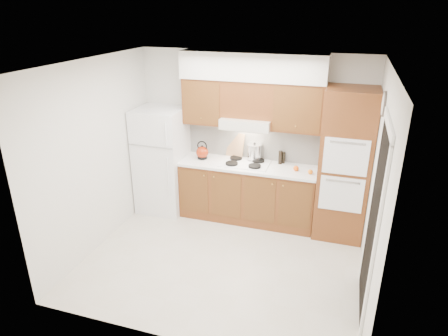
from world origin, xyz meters
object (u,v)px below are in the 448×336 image
at_px(fridge, 162,160).
at_px(oven_cabinet, 344,165).
at_px(stock_pot, 254,152).
at_px(kettle, 202,152).

xyz_separation_m(fridge, oven_cabinet, (2.85, 0.03, 0.24)).
xyz_separation_m(fridge, stock_pot, (1.48, 0.25, 0.22)).
height_order(oven_cabinet, kettle, oven_cabinet).
height_order(fridge, stock_pot, fridge).
bearing_deg(kettle, stock_pot, 4.10).
xyz_separation_m(oven_cabinet, stock_pot, (-1.37, 0.22, -0.02)).
height_order(oven_cabinet, stock_pot, oven_cabinet).
bearing_deg(kettle, oven_cabinet, -9.67).
relative_size(oven_cabinet, stock_pot, 9.64).
bearing_deg(kettle, fridge, 176.87).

